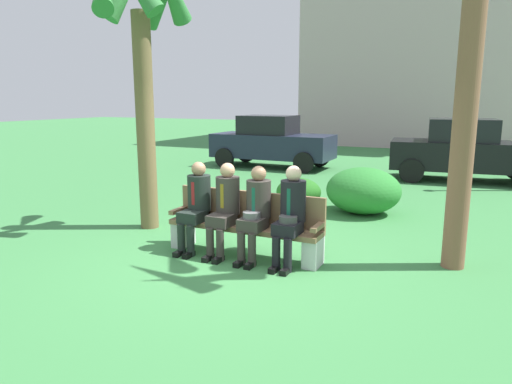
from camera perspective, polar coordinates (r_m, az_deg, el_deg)
ground_plane at (r=6.53m, az=-2.46°, el=-8.36°), size 80.00×80.00×0.00m
park_bench at (r=6.67m, az=-1.26°, el=-4.02°), size 2.27×0.44×0.90m
seated_man_leftmost at (r=6.85m, az=-7.33°, el=-1.17°), size 0.34×0.72×1.30m
seated_man_centerleft at (r=6.61m, az=-3.82°, el=-1.51°), size 0.34×0.72×1.31m
seated_man_centerright at (r=6.39m, az=-0.04°, el=-2.03°), size 0.34×0.72×1.30m
seated_man_rightmost at (r=6.19m, az=4.25°, el=-2.33°), size 0.34×0.72×1.33m
palm_tree_short at (r=8.16m, az=-13.87°, el=18.89°), size 1.79×1.82×4.79m
shrub_near_bench at (r=9.76m, az=5.23°, el=0.00°), size 0.94×0.86×0.59m
shrub_mid_lawn at (r=9.29m, az=12.98°, el=0.17°), size 1.44×1.32×0.90m
parked_car_near at (r=15.29m, az=1.92°, el=6.17°), size 3.90×1.71×1.68m
parked_car_far at (r=13.82m, az=24.23°, el=4.65°), size 4.04×2.03×1.68m
building_backdrop at (r=26.55m, az=21.10°, el=18.44°), size 11.86×9.31×11.62m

